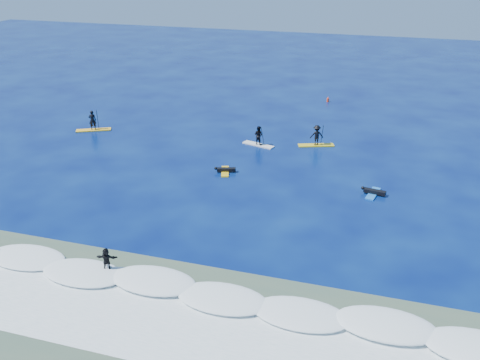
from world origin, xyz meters
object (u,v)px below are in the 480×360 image
(prone_paddler_far, at_px, (373,192))
(marker_buoy, at_px, (328,100))
(wave_surfer, at_px, (107,260))
(sup_paddler_right, at_px, (317,137))
(prone_paddler_near, at_px, (225,170))
(sup_paddler_center, at_px, (258,137))
(sup_paddler_left, at_px, (93,123))

(prone_paddler_far, bearing_deg, marker_buoy, 25.95)
(wave_surfer, bearing_deg, sup_paddler_right, 60.19)
(prone_paddler_far, relative_size, marker_buoy, 3.75)
(prone_paddler_near, xyz_separation_m, wave_surfer, (-1.63, -15.37, 0.64))
(sup_paddler_right, distance_m, wave_surfer, 24.69)
(wave_surfer, bearing_deg, sup_paddler_center, 71.40)
(prone_paddler_far, bearing_deg, wave_surfer, 147.79)
(wave_surfer, bearing_deg, sup_paddler_left, 110.84)
(prone_paddler_near, bearing_deg, sup_paddler_center, -25.01)
(prone_paddler_near, relative_size, marker_buoy, 3.58)
(prone_paddler_near, xyz_separation_m, prone_paddler_far, (11.54, -0.74, 0.01))
(prone_paddler_near, xyz_separation_m, marker_buoy, (4.65, 23.07, 0.12))
(sup_paddler_right, xyz_separation_m, prone_paddler_far, (5.68, -8.90, -0.71))
(prone_paddler_far, xyz_separation_m, wave_surfer, (-13.18, -14.63, 0.63))
(sup_paddler_left, bearing_deg, prone_paddler_far, -41.88)
(sup_paddler_left, bearing_deg, sup_paddler_right, -22.19)
(sup_paddler_left, height_order, marker_buoy, sup_paddler_left)
(prone_paddler_near, height_order, wave_surfer, wave_surfer)
(sup_paddler_right, bearing_deg, sup_paddler_left, 165.25)
(prone_paddler_near, bearing_deg, marker_buoy, -29.05)
(sup_paddler_right, bearing_deg, wave_surfer, -128.00)
(sup_paddler_right, xyz_separation_m, wave_surfer, (-7.49, -23.52, -0.08))
(prone_paddler_near, height_order, prone_paddler_far, prone_paddler_far)
(prone_paddler_far, relative_size, wave_surfer, 1.18)
(prone_paddler_far, xyz_separation_m, marker_buoy, (-6.90, 23.81, 0.11))
(wave_surfer, height_order, marker_buoy, wave_surfer)
(prone_paddler_near, distance_m, prone_paddler_far, 11.57)
(sup_paddler_left, height_order, wave_surfer, sup_paddler_left)
(sup_paddler_right, relative_size, prone_paddler_near, 1.46)
(sup_paddler_right, xyz_separation_m, marker_buoy, (-1.21, 14.91, -0.60))
(sup_paddler_left, height_order, prone_paddler_near, sup_paddler_left)
(sup_paddler_left, distance_m, sup_paddler_right, 21.50)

